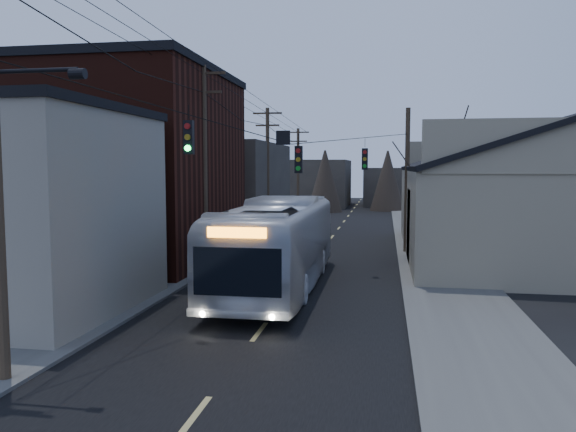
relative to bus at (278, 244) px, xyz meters
The scene contains 13 objects.
road_surface 15.86m from the bus, 87.77° to the left, with size 9.00×110.00×0.02m, color black.
sidewalk_left 16.90m from the bus, 110.51° to the left, with size 4.00×110.00×0.12m, color #474744.
sidewalk_right 17.37m from the bus, 65.68° to the left, with size 4.00×110.00×0.12m, color #474744.
building_clapboard 10.03m from the bus, 147.90° to the right, with size 8.00×8.00×7.00m, color gray.
building_brick 11.44m from the bus, 148.56° to the left, with size 10.00×12.00×10.00m, color black.
building_left_far 23.54m from the bus, 112.24° to the left, with size 9.00×14.00×7.00m, color #342E2A.
warehouse 17.36m from the bus, 38.27° to the left, with size 16.16×20.60×7.73m.
building_far_left 51.04m from the bus, 96.06° to the left, with size 10.00×12.00×6.00m, color #342E2A.
building_far_right 56.26m from the bus, 82.22° to the left, with size 12.00×14.00×5.00m, color #342E2A.
bare_tree 9.30m from the bus, 38.90° to the left, with size 0.40×0.40×7.20m, color black.
utility_lines 10.65m from the bus, 104.20° to the left, with size 11.24×45.28×10.50m.
bus is the anchor object (origin of this frame).
parked_car 15.40m from the bus, 103.89° to the left, with size 1.57×4.50×1.48m, color #97999E.
Camera 1 is at (3.76, -8.49, 5.06)m, focal length 35.00 mm.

